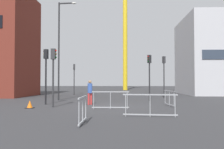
{
  "coord_description": "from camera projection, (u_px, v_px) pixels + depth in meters",
  "views": [
    {
      "loc": [
        0.86,
        -16.62,
        1.66
      ],
      "look_at": [
        0.0,
        4.08,
        2.28
      ],
      "focal_mm": 39.47,
      "sensor_mm": 36.0,
      "label": 1
    }
  ],
  "objects": [
    {
      "name": "streetlamp_tall",
      "position": [
        61.0,
        44.0,
        22.3
      ],
      "size": [
        1.68,
        0.3,
        8.9
      ],
      "color": "#232326",
      "rests_on": "ground"
    },
    {
      "name": "traffic_light_median",
      "position": [
        149.0,
        70.0,
        21.38
      ],
      "size": [
        0.37,
        0.37,
        4.0
      ],
      "color": "#232326",
      "rests_on": "ground"
    },
    {
      "name": "pedestrian_walking",
      "position": [
        90.0,
        90.0,
        17.93
      ],
      "size": [
        0.34,
        0.34,
        1.77
      ],
      "color": "red",
      "rests_on": "ground"
    },
    {
      "name": "construction_crane",
      "position": [
        125.0,
        3.0,
        50.58
      ],
      "size": [
        3.72,
        19.7,
        27.29
      ],
      "color": "yellow",
      "rests_on": "ground"
    },
    {
      "name": "traffic_light_far",
      "position": [
        53.0,
        68.0,
        16.14
      ],
      "size": [
        0.37,
        0.24,
        3.84
      ],
      "color": "#2D2D30",
      "rests_on": "ground"
    },
    {
      "name": "safety_barrier_mid_span",
      "position": [
        169.0,
        98.0,
        16.83
      ],
      "size": [
        0.34,
        2.09,
        1.08
      ],
      "color": "#9EA0A5",
      "rests_on": "ground"
    },
    {
      "name": "traffic_light_verge",
      "position": [
        164.0,
        70.0,
        25.31
      ],
      "size": [
        0.33,
        0.39,
        4.28
      ],
      "color": "#2D2D30",
      "rests_on": "ground"
    },
    {
      "name": "traffic_light_near",
      "position": [
        46.0,
        67.0,
        18.09
      ],
      "size": [
        0.39,
        0.3,
        4.06
      ],
      "color": "black",
      "rests_on": "ground"
    },
    {
      "name": "safety_barrier_right_run",
      "position": [
        110.0,
        100.0,
        15.02
      ],
      "size": [
        2.28,
        0.11,
        1.08
      ],
      "color": "#9EA0A5",
      "rests_on": "ground"
    },
    {
      "name": "safety_barrier_front",
      "position": [
        150.0,
        105.0,
        11.7
      ],
      "size": [
        2.58,
        0.29,
        1.08
      ],
      "color": "#9EA0A5",
      "rests_on": "ground"
    },
    {
      "name": "office_block",
      "position": [
        223.0,
        56.0,
        33.18
      ],
      "size": [
        10.69,
        10.69,
        10.23
      ],
      "color": "#B7B7BC",
      "rests_on": "ground"
    },
    {
      "name": "safety_barrier_left_run",
      "position": [
        83.0,
        110.0,
        9.73
      ],
      "size": [
        0.06,
        1.83,
        1.08
      ],
      "color": "#9EA0A5",
      "rests_on": "ground"
    },
    {
      "name": "traffic_light_corner",
      "position": [
        74.0,
        74.0,
        31.08
      ],
      "size": [
        0.29,
        0.39,
        3.91
      ],
      "color": "#2D2D30",
      "rests_on": "ground"
    },
    {
      "name": "ground",
      "position": [
        109.0,
        106.0,
        16.59
      ],
      "size": [
        160.0,
        160.0,
        0.0
      ],
      "primitive_type": "plane",
      "color": "#333335"
    },
    {
      "name": "traffic_cone_by_barrier",
      "position": [
        30.0,
        105.0,
        15.5
      ],
      "size": [
        0.48,
        0.48,
        0.49
      ],
      "color": "black",
      "rests_on": "ground"
    }
  ]
}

